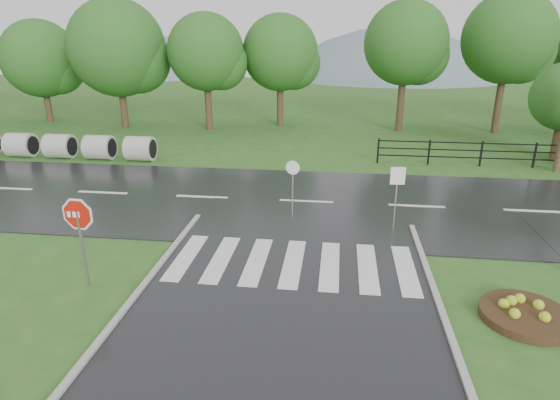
# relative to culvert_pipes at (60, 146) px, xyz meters

# --- Properties ---
(ground) EXTENTS (120.00, 120.00, 0.00)m
(ground) POSITION_rel_culvert_pipes_xyz_m (12.73, -15.00, -0.60)
(ground) COLOR #2D5C1E
(ground) RESTS_ON ground
(main_road) EXTENTS (90.00, 8.00, 0.04)m
(main_road) POSITION_rel_culvert_pipes_xyz_m (12.73, -5.00, -0.60)
(main_road) COLOR black
(main_road) RESTS_ON ground
(crosswalk) EXTENTS (6.50, 2.80, 0.02)m
(crosswalk) POSITION_rel_culvert_pipes_xyz_m (12.73, -10.00, -0.54)
(crosswalk) COLOR silver
(crosswalk) RESTS_ON ground
(fence_west) EXTENTS (9.58, 0.08, 1.20)m
(fence_west) POSITION_rel_culvert_pipes_xyz_m (20.48, 1.00, 0.12)
(fence_west) COLOR black
(fence_west) RESTS_ON ground
(hills) EXTENTS (102.00, 48.00, 48.00)m
(hills) POSITION_rel_culvert_pipes_xyz_m (16.23, 50.00, -16.14)
(hills) COLOR slate
(hills) RESTS_ON ground
(treeline) EXTENTS (83.20, 5.20, 10.00)m
(treeline) POSITION_rel_culvert_pipes_xyz_m (13.73, 9.00, -0.60)
(treeline) COLOR #225A1B
(treeline) RESTS_ON ground
(culvert_pipes) EXTENTS (9.70, 1.20, 1.20)m
(culvert_pipes) POSITION_rel_culvert_pipes_xyz_m (0.00, 0.00, 0.00)
(culvert_pipes) COLOR #9E9B93
(culvert_pipes) RESTS_ON ground
(stop_sign) EXTENTS (1.09, 0.13, 2.46)m
(stop_sign) POSITION_rel_culvert_pipes_xyz_m (7.77, -11.74, 1.13)
(stop_sign) COLOR #939399
(stop_sign) RESTS_ON ground
(flower_bed) EXTENTS (1.94, 1.94, 0.39)m
(flower_bed) POSITION_rel_culvert_pipes_xyz_m (18.07, -11.91, -0.46)
(flower_bed) COLOR #332111
(flower_bed) RESTS_ON ground
(reg_sign_small) EXTENTS (0.46, 0.07, 2.07)m
(reg_sign_small) POSITION_rel_culvert_pipes_xyz_m (15.69, -7.13, 0.87)
(reg_sign_small) COLOR #939399
(reg_sign_small) RESTS_ON ground
(reg_sign_round) EXTENTS (0.47, 0.11, 2.03)m
(reg_sign_round) POSITION_rel_culvert_pipes_xyz_m (12.38, -6.64, 0.70)
(reg_sign_round) COLOR #939399
(reg_sign_round) RESTS_ON ground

